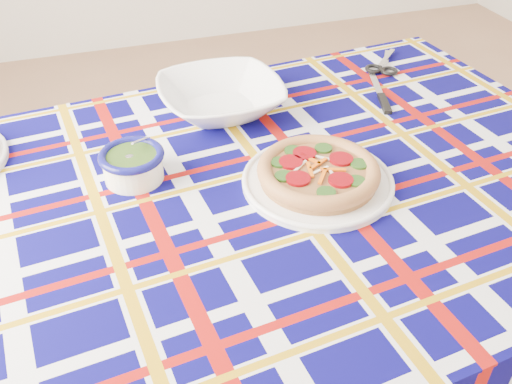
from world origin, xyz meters
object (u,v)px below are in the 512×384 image
object	(u,v)px
dining_table	(238,224)
main_focaccia_plate	(318,172)
serving_bowl	(221,97)
pesto_bowl	(132,162)

from	to	relation	value
dining_table	main_focaccia_plate	bearing A→B (deg)	-12.61
main_focaccia_plate	serving_bowl	world-z (taller)	serving_bowl
serving_bowl	main_focaccia_plate	bearing A→B (deg)	-73.76
main_focaccia_plate	pesto_bowl	size ratio (longest dim) A/B	2.39
main_focaccia_plate	pesto_bowl	distance (m)	0.35
main_focaccia_plate	serving_bowl	xyz separation A→B (m)	(-0.10, 0.34, 0.01)
dining_table	serving_bowl	bearing A→B (deg)	74.15
main_focaccia_plate	serving_bowl	size ratio (longest dim) A/B	1.06
main_focaccia_plate	pesto_bowl	bearing A→B (deg)	158.57
serving_bowl	dining_table	bearing A→B (deg)	-100.13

